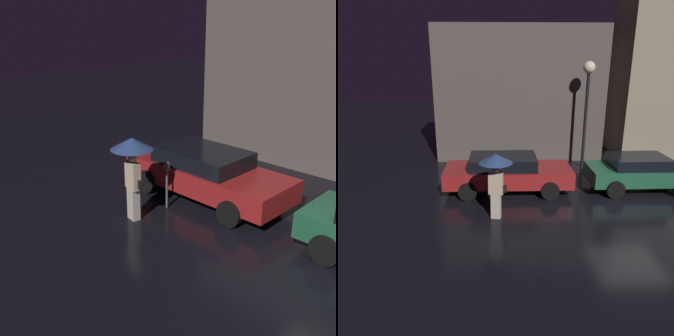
{
  "view_description": "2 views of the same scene",
  "coord_description": "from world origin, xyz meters",
  "views": [
    {
      "loc": [
        2.46,
        -6.98,
        4.8
      ],
      "look_at": [
        -4.5,
        0.04,
        1.15
      ],
      "focal_mm": 45.0,
      "sensor_mm": 36.0,
      "label": 1
    },
    {
      "loc": [
        -4.75,
        -10.19,
        4.76
      ],
      "look_at": [
        -4.41,
        -0.05,
        1.35
      ],
      "focal_mm": 35.0,
      "sensor_mm": 36.0,
      "label": 2
    }
  ],
  "objects": [
    {
      "name": "pedestrian_with_umbrella",
      "position": [
        -4.74,
        -0.92,
        1.63
      ],
      "size": [
        1.02,
        1.02,
        2.09
      ],
      "rotation": [
        0.0,
        0.0,
        -0.2
      ],
      "color": "beige",
      "rests_on": "ground"
    },
    {
      "name": "ground_plane",
      "position": [
        0.0,
        0.0,
        0.0
      ],
      "size": [
        60.0,
        60.0,
        0.0
      ],
      "primitive_type": "plane",
      "color": "black"
    },
    {
      "name": "parking_meter",
      "position": [
        -4.62,
        0.11,
        0.78
      ],
      "size": [
        0.12,
        0.1,
        1.26
      ],
      "color": "#4C5154",
      "rests_on": "ground"
    },
    {
      "name": "parked_car_red",
      "position": [
        -4.33,
        1.35,
        0.73
      ],
      "size": [
        4.69,
        2.03,
        1.35
      ],
      "rotation": [
        0.0,
        0.0,
        -0.01
      ],
      "color": "maroon",
      "rests_on": "ground"
    },
    {
      "name": "building_facade_left",
      "position": [
        -3.55,
        6.5,
        3.11
      ],
      "size": [
        7.98,
        3.0,
        6.23
      ],
      "color": "#564C47",
      "rests_on": "ground"
    }
  ]
}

